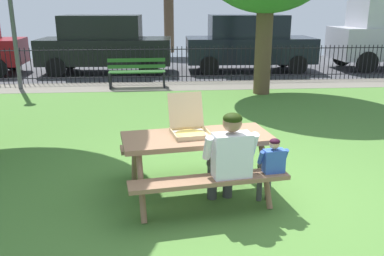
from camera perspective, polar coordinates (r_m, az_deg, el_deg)
The scene contains 13 objects.
ground at distance 7.14m, azimuth 4.87°, elevation -2.09°, with size 28.00×11.75×0.02m, color #4C7B33.
cobblestone_walkway at distance 12.11m, azimuth 0.81°, elevation 5.89°, with size 28.00×1.40×0.01m, color slate.
street_asphalt at distance 15.78m, azimuth -0.53°, elevation 8.47°, with size 28.00×6.08×0.01m, color #424247.
picnic_table_foreground at distance 5.04m, azimuth 0.70°, elevation -2.91°, with size 1.99×1.72×0.79m.
pizza_box_open at distance 5.03m, azimuth -0.43°, elevation 0.20°, with size 0.52×0.59×0.47m.
pizza_slice_on_table at distance 5.05m, azimuth 4.10°, elevation -0.78°, with size 0.29×0.28×0.02m.
adult_at_table at distance 4.64m, azimuth 5.16°, elevation -4.01°, with size 0.63×0.63×1.19m.
child_at_table at distance 4.83m, azimuth 10.90°, elevation -5.09°, with size 0.36×0.36×0.87m.
iron_fence_streetside at distance 12.70m, azimuth 0.51°, elevation 8.93°, with size 20.05×0.03×1.07m.
park_bench_center at distance 11.86m, azimuth -7.64°, elevation 7.57°, with size 1.61×0.50×0.85m.
lamp_post_walkway at distance 12.39m, azimuth -23.93°, elevation 15.65°, with size 0.28×0.28×3.79m.
parked_car_left at distance 14.55m, azimuth -12.02°, elevation 11.41°, with size 4.48×2.08×1.94m.
parked_car_center at distance 14.79m, azimuth 7.90°, elevation 11.70°, with size 4.44×2.00×1.94m.
Camera 1 is at (-1.17, -4.78, 2.31)m, focal length 38.39 mm.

